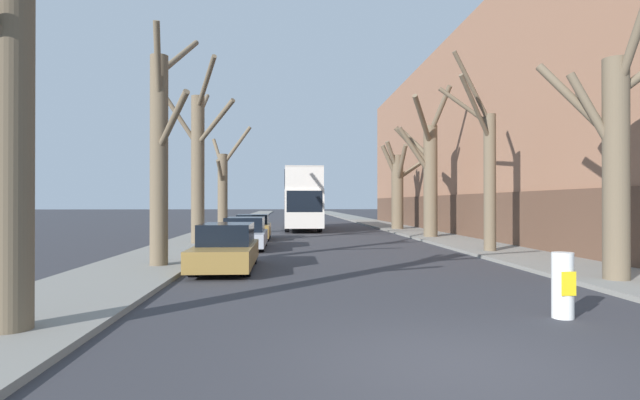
# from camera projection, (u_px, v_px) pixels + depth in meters

# --- Properties ---
(ground_plane) EXTENTS (300.00, 300.00, 0.00)m
(ground_plane) POSITION_uv_depth(u_px,v_px,m) (457.00, 367.00, 6.10)
(ground_plane) COLOR #333338
(sidewalk_left) EXTENTS (3.17, 120.00, 0.12)m
(sidewalk_left) POSITION_uv_depth(u_px,v_px,m) (246.00, 220.00, 55.53)
(sidewalk_left) COLOR gray
(sidewalk_left) RESTS_ON ground
(sidewalk_right) EXTENTS (3.17, 120.00, 0.12)m
(sidewalk_right) POSITION_uv_depth(u_px,v_px,m) (362.00, 220.00, 56.43)
(sidewalk_right) COLOR gray
(sidewalk_right) RESTS_ON ground
(building_facade_right) EXTENTS (10.08, 44.03, 12.50)m
(building_facade_right) POSITION_uv_depth(u_px,v_px,m) (509.00, 141.00, 34.08)
(building_facade_right) COLOR #93664C
(building_facade_right) RESTS_ON ground
(street_tree_left_0) EXTENTS (3.96, 3.18, 7.71)m
(street_tree_left_0) POSITION_uv_depth(u_px,v_px,m) (10.00, 72.00, 7.39)
(street_tree_left_0) COLOR brown
(street_tree_left_0) RESTS_ON ground
(street_tree_left_1) EXTENTS (1.52, 4.58, 7.89)m
(street_tree_left_1) POSITION_uv_depth(u_px,v_px,m) (161.00, 151.00, 15.20)
(street_tree_left_1) COLOR brown
(street_tree_left_1) RESTS_ON ground
(street_tree_left_2) EXTENTS (3.96, 5.22, 8.30)m
(street_tree_left_2) POSITION_uv_depth(u_px,v_px,m) (198.00, 159.00, 23.37)
(street_tree_left_2) COLOR brown
(street_tree_left_2) RESTS_ON ground
(street_tree_left_3) EXTENTS (2.70, 2.48, 6.87)m
(street_tree_left_3) POSITION_uv_depth(u_px,v_px,m) (223.00, 189.00, 31.61)
(street_tree_left_3) COLOR brown
(street_tree_left_3) RESTS_ON ground
(street_tree_right_0) EXTENTS (4.45, 2.97, 7.09)m
(street_tree_right_0) POSITION_uv_depth(u_px,v_px,m) (617.00, 151.00, 12.38)
(street_tree_right_0) COLOR brown
(street_tree_right_0) RESTS_ON ground
(street_tree_right_1) EXTENTS (2.22, 1.97, 7.81)m
(street_tree_right_1) POSITION_uv_depth(u_px,v_px,m) (487.00, 171.00, 19.67)
(street_tree_right_1) COLOR brown
(street_tree_right_1) RESTS_ON ground
(street_tree_right_2) EXTENTS (2.84, 3.73, 8.34)m
(street_tree_right_2) POSITION_uv_depth(u_px,v_px,m) (428.00, 172.00, 27.95)
(street_tree_right_2) COLOR brown
(street_tree_right_2) RESTS_ON ground
(street_tree_right_3) EXTENTS (4.08, 2.58, 6.49)m
(street_tree_right_3) POSITION_uv_depth(u_px,v_px,m) (398.00, 187.00, 36.45)
(street_tree_right_3) COLOR brown
(street_tree_right_3) RESTS_ON ground
(double_decker_bus) EXTENTS (2.60, 10.60, 4.44)m
(double_decker_bus) POSITION_uv_depth(u_px,v_px,m) (302.00, 196.00, 37.32)
(double_decker_bus) COLOR silver
(double_decker_bus) RESTS_ON ground
(parked_car_0) EXTENTS (1.71, 4.58, 1.38)m
(parked_car_0) POSITION_uv_depth(u_px,v_px,m) (226.00, 248.00, 15.05)
(parked_car_0) COLOR olive
(parked_car_0) RESTS_ON ground
(parked_car_1) EXTENTS (1.86, 4.41, 1.37)m
(parked_car_1) POSITION_uv_depth(u_px,v_px,m) (245.00, 234.00, 21.86)
(parked_car_1) COLOR #9EA3AD
(parked_car_1) RESTS_ON ground
(parked_car_2) EXTENTS (1.87, 4.10, 1.37)m
(parked_car_2) POSITION_uv_depth(u_px,v_px,m) (253.00, 228.00, 27.26)
(parked_car_2) COLOR olive
(parked_car_2) RESTS_ON ground
(traffic_bollard) EXTENTS (0.37, 0.38, 1.15)m
(traffic_bollard) POSITION_uv_depth(u_px,v_px,m) (563.00, 285.00, 8.70)
(traffic_bollard) COLOR white
(traffic_bollard) RESTS_ON ground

